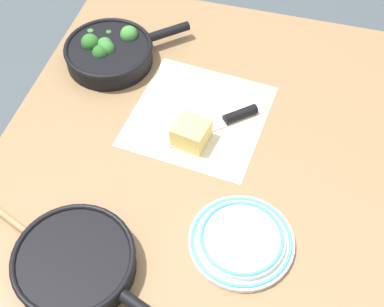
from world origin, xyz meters
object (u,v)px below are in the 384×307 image
at_px(wooden_spoon, 27,233).
at_px(dinner_plate_stack, 241,240).
at_px(skillet_eggs, 76,263).
at_px(cheese_block, 191,133).
at_px(grater_knife, 226,120).
at_px(skillet_broccoli, 110,51).

height_order(wooden_spoon, dinner_plate_stack, dinner_plate_stack).
height_order(skillet_eggs, cheese_block, cheese_block).
xyz_separation_m(wooden_spoon, grater_knife, (-0.40, 0.32, 0.00)).
distance_m(skillet_eggs, grater_knife, 0.48).
xyz_separation_m(grater_knife, cheese_block, (0.07, -0.06, 0.02)).
xyz_separation_m(skillet_broccoli, grater_knife, (0.13, 0.34, -0.02)).
distance_m(wooden_spoon, dinner_plate_stack, 0.43).
bearing_deg(wooden_spoon, skillet_broccoli, 113.50).
height_order(grater_knife, dinner_plate_stack, dinner_plate_stack).
distance_m(skillet_broccoli, skillet_eggs, 0.59).
height_order(wooden_spoon, cheese_block, cheese_block).
height_order(skillet_eggs, dinner_plate_stack, skillet_eggs).
height_order(skillet_eggs, wooden_spoon, skillet_eggs).
xyz_separation_m(wooden_spoon, cheese_block, (-0.32, 0.25, 0.02)).
bearing_deg(wooden_spoon, grater_knife, 72.71).
xyz_separation_m(skillet_eggs, grater_knife, (-0.44, 0.19, -0.02)).
bearing_deg(skillet_eggs, dinner_plate_stack, 45.06).
bearing_deg(wooden_spoon, skillet_eggs, 2.59).
xyz_separation_m(grater_knife, dinner_plate_stack, (0.30, 0.10, 0.00)).
relative_size(grater_knife, cheese_block, 2.22).
bearing_deg(cheese_block, grater_knife, 138.95).
height_order(skillet_broccoli, wooden_spoon, skillet_broccoli).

